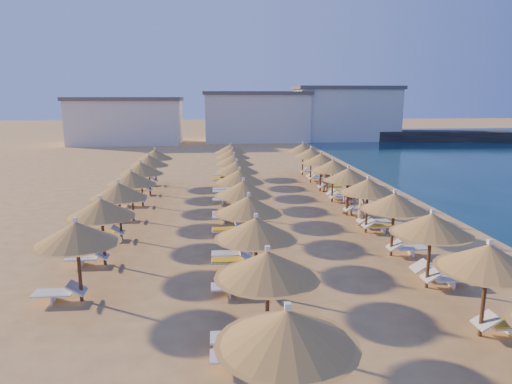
{
  "coord_description": "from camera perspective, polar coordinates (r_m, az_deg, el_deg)",
  "views": [
    {
      "loc": [
        -3.25,
        -21.46,
        6.73
      ],
      "look_at": [
        -0.96,
        4.0,
        1.3
      ],
      "focal_mm": 32.0,
      "sensor_mm": 36.0,
      "label": 1
    }
  ],
  "objects": [
    {
      "name": "parasol_row_inland",
      "position": [
        25.48,
        -15.32,
        1.61
      ],
      "size": [
        2.84,
        22.97,
        2.88
      ],
      "color": "brown",
      "rests_on": "ground"
    },
    {
      "name": "beachgoer_b",
      "position": [
        26.52,
        11.55,
        -0.91
      ],
      "size": [
        1.11,
        1.13,
        1.84
      ],
      "primitive_type": "imported",
      "rotation": [
        0.0,
        0.0,
        -0.85
      ],
      "color": "tan",
      "rests_on": "ground"
    },
    {
      "name": "parasol_row_east",
      "position": [
        24.58,
        12.56,
        1.38
      ],
      "size": [
        2.84,
        33.04,
        2.88
      ],
      "color": "brown",
      "rests_on": "ground"
    },
    {
      "name": "hotel_blocks",
      "position": [
        68.39,
        -0.33,
        9.45
      ],
      "size": [
        47.87,
        11.18,
        8.1
      ],
      "color": "white",
      "rests_on": "ground"
    },
    {
      "name": "parasol_row_west",
      "position": [
        23.46,
        -1.84,
        1.17
      ],
      "size": [
        2.84,
        33.04,
        2.88
      ],
      "color": "brown",
      "rests_on": "ground"
    },
    {
      "name": "beachgoer_c",
      "position": [
        32.65,
        8.67,
        1.49
      ],
      "size": [
        1.01,
        1.0,
        1.71
      ],
      "primitive_type": "imported",
      "rotation": [
        0.0,
        0.0,
        -0.76
      ],
      "color": "tan",
      "rests_on": "ground"
    },
    {
      "name": "loungers",
      "position": [
        24.19,
        0.94,
        -3.32
      ],
      "size": [
        15.06,
        30.83,
        0.66
      ],
      "color": "white",
      "rests_on": "ground"
    },
    {
      "name": "ground",
      "position": [
        22.73,
        3.32,
        -5.26
      ],
      "size": [
        220.0,
        220.0,
        0.0
      ],
      "primitive_type": "plane",
      "color": "#DCAC60",
      "rests_on": "ground"
    },
    {
      "name": "beachgoer_a",
      "position": [
        24.31,
        12.96,
        -2.16
      ],
      "size": [
        0.45,
        0.67,
        1.83
      ],
      "primitive_type": "imported",
      "rotation": [
        0.0,
        0.0,
        -1.56
      ],
      "color": "tan",
      "rests_on": "ground"
    },
    {
      "name": "jetty",
      "position": [
        72.74,
        18.72,
        6.65
      ],
      "size": [
        30.26,
        8.26,
        1.5
      ],
      "primitive_type": "cube",
      "rotation": [
        0.0,
        0.0,
        -0.14
      ],
      "color": "black",
      "rests_on": "ground"
    }
  ]
}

